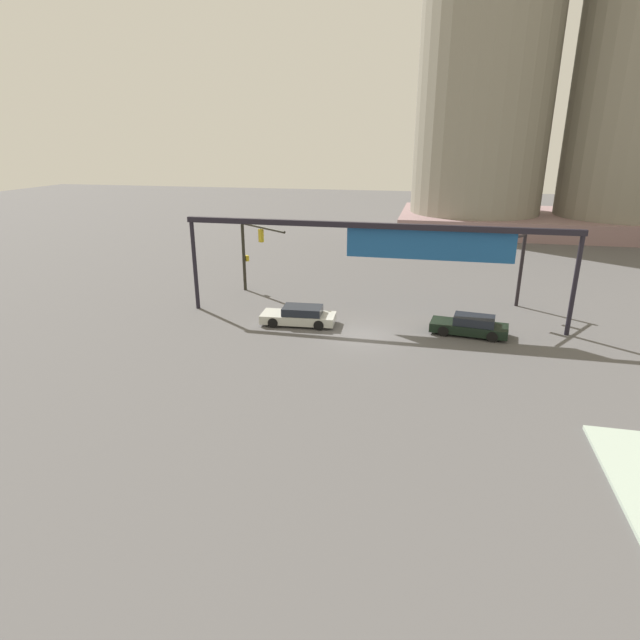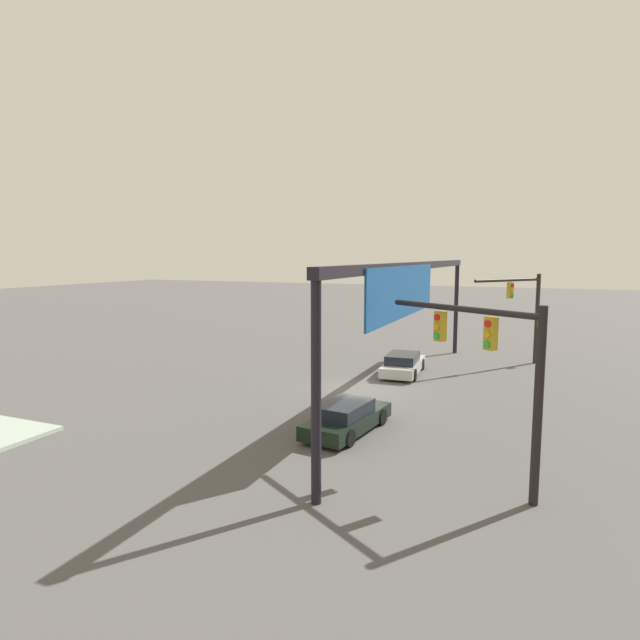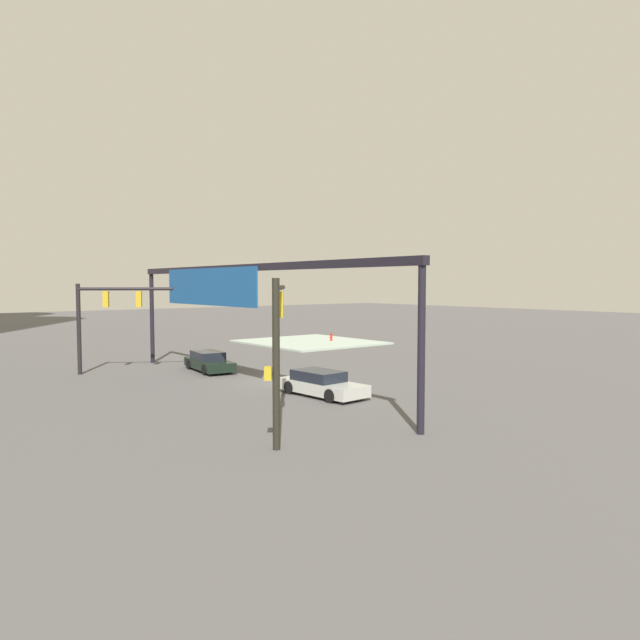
% 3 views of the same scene
% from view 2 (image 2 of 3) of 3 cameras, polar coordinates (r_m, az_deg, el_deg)
% --- Properties ---
extents(ground_plane, '(188.96, 188.96, 0.00)m').
position_cam_2_polar(ground_plane, '(26.88, 4.42, -7.52)').
color(ground_plane, '#535151').
extents(traffic_signal_near_corner, '(4.50, 3.77, 5.61)m').
position_cam_2_polar(traffic_signal_near_corner, '(34.47, 21.37, 1.57)').
color(traffic_signal_near_corner, black).
rests_on(traffic_signal_near_corner, ground).
extents(traffic_signal_opposite_side, '(3.20, 4.84, 5.43)m').
position_cam_2_polar(traffic_signal_opposite_side, '(15.82, 18.50, -3.95)').
color(traffic_signal_opposite_side, black).
rests_on(traffic_signal_opposite_side, ground).
extents(overhead_sign_gantry, '(24.71, 0.43, 6.43)m').
position_cam_2_polar(overhead_sign_gantry, '(24.25, 10.19, 3.79)').
color(overhead_sign_gantry, black).
rests_on(overhead_sign_gantry, ground).
extents(sedan_car_approaching, '(4.74, 2.29, 1.21)m').
position_cam_2_polar(sedan_car_approaching, '(20.45, 2.88, -10.50)').
color(sedan_car_approaching, black).
rests_on(sedan_car_approaching, ground).
extents(sedan_car_waiting_far, '(4.85, 2.16, 1.21)m').
position_cam_2_polar(sedan_car_waiting_far, '(30.46, 8.99, -4.74)').
color(sedan_car_waiting_far, '#B6B8B0').
rests_on(sedan_car_waiting_far, ground).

